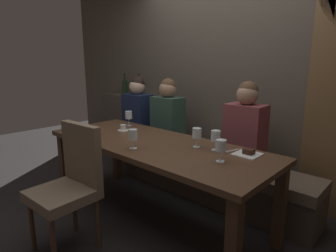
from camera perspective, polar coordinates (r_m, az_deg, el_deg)
The scene contains 19 objects.
ground at distance 2.85m, azimuth -2.67°, elevation -17.74°, with size 9.00×9.00×0.00m, color black.
back_wall_tiled at distance 3.42m, azimuth 12.20°, elevation 13.39°, with size 6.00×0.12×3.00m, color brown.
back_counter at distance 4.41m, azimuth -7.22°, elevation -0.06°, with size 1.10×0.28×0.95m, color #494138.
dining_table at distance 2.58m, azimuth -2.82°, elevation -5.16°, with size 2.20×0.84×0.74m.
banquette_bench at distance 3.22m, azimuth 6.31°, elevation -9.50°, with size 2.50×0.44×0.45m.
chair_near_side at distance 2.36m, azimuth -18.89°, elevation -10.08°, with size 0.46×0.46×0.98m.
diner_redhead at distance 3.73m, azimuth -6.13°, elevation 3.22°, with size 0.36×0.24×0.81m.
diner_bearded at distance 3.37m, azimuth -0.07°, elevation 2.30°, with size 0.36×0.24×0.81m.
diner_far_end at distance 2.80m, azimuth 15.27°, elevation -0.17°, with size 0.36×0.24×0.82m.
wine_bottle_dark_red at distance 4.45m, azimuth -8.65°, elevation 7.77°, with size 0.08×0.08×0.33m.
wine_bottle_pale_label at distance 4.22m, azimuth -5.74°, elevation 7.58°, with size 0.08×0.08×0.33m.
wine_glass_far_right at distance 3.23m, azimuth -7.89°, elevation 2.13°, with size 0.08×0.08×0.16m.
wine_glass_center_front at distance 2.33m, azimuth 9.53°, elevation -2.14°, with size 0.08×0.08×0.16m.
wine_glass_near_left at distance 2.40m, azimuth 5.80°, elevation -1.53°, with size 0.08×0.08×0.16m.
wine_glass_end_right at distance 2.36m, azimuth -7.05°, elevation -1.80°, with size 0.08×0.08×0.16m.
wine_glass_far_left at distance 2.07m, azimuth 10.58°, elevation -4.01°, with size 0.08×0.08×0.16m.
espresso_cup at distance 3.01m, azimuth -8.98°, elevation -0.46°, with size 0.12×0.12×0.06m.
dessert_plate at distance 2.29m, azimuth 15.72°, elevation -5.28°, with size 0.19×0.19×0.05m.
fork_on_table at distance 2.36m, azimuth 12.54°, elevation -4.89°, with size 0.02×0.17×0.01m, color silver.
Camera 1 is at (1.76, -1.71, 1.44)m, focal length 30.41 mm.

